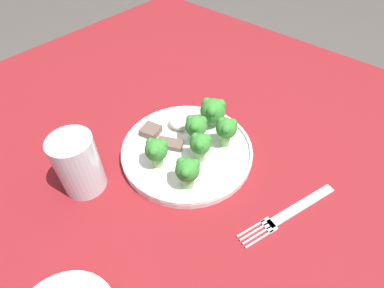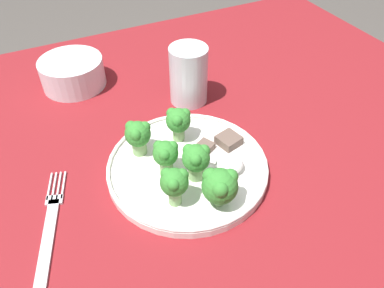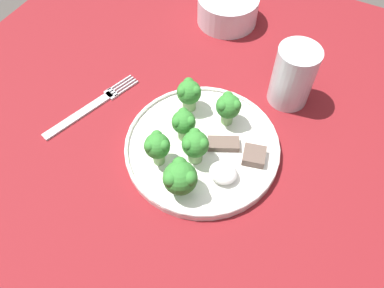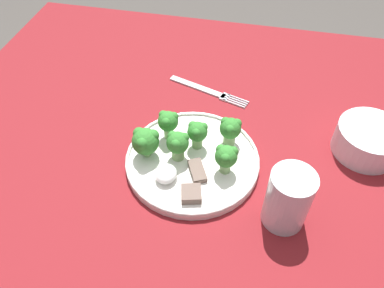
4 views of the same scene
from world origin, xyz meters
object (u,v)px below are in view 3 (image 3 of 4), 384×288
object	(u,v)px
cream_bowl	(228,10)
drinking_glass	(292,78)
dinner_plate	(202,147)
fork	(91,107)

from	to	relation	value
cream_bowl	drinking_glass	world-z (taller)	drinking_glass
dinner_plate	cream_bowl	size ratio (longest dim) A/B	2.00
cream_bowl	drinking_glass	xyz separation A→B (m)	(0.18, -0.15, 0.02)
cream_bowl	dinner_plate	bearing A→B (deg)	-72.25
fork	cream_bowl	bearing A→B (deg)	71.32
fork	cream_bowl	world-z (taller)	cream_bowl
fork	cream_bowl	distance (m)	0.35
dinner_plate	cream_bowl	xyz separation A→B (m)	(-0.10, 0.32, 0.02)
drinking_glass	fork	bearing A→B (deg)	-148.53
dinner_plate	fork	distance (m)	0.21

